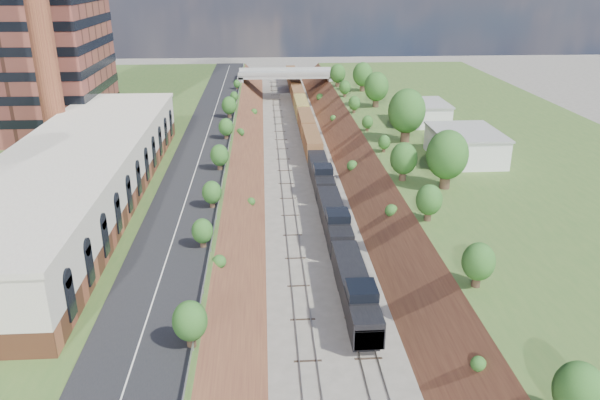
{
  "coord_description": "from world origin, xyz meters",
  "views": [
    {
      "loc": [
        -5.86,
        -28.82,
        30.88
      ],
      "look_at": [
        -1.86,
        34.44,
        6.0
      ],
      "focal_mm": 35.0,
      "sensor_mm": 36.0,
      "label": 1
    }
  ],
  "objects": [
    {
      "name": "white_building_near",
      "position": [
        23.5,
        52.0,
        7.0
      ],
      "size": [
        9.0,
        12.0,
        4.0
      ],
      "primitive_type": "cube",
      "color": "silver",
      "rests_on": "platform_right"
    },
    {
      "name": "embankment_left",
      "position": [
        -11.0,
        60.0,
        0.0
      ],
      "size": [
        10.0,
        180.0,
        10.0
      ],
      "primitive_type": "cube",
      "rotation": [
        0.0,
        0.79,
        0.0
      ],
      "color": "brown",
      "rests_on": "ground"
    },
    {
      "name": "platform_left",
      "position": [
        -33.0,
        60.0,
        2.5
      ],
      "size": [
        44.0,
        180.0,
        5.0
      ],
      "primitive_type": "cube",
      "color": "#3C5E27",
      "rests_on": "ground"
    },
    {
      "name": "commercial_building",
      "position": [
        -28.0,
        38.0,
        8.51
      ],
      "size": [
        14.3,
        62.3,
        7.0
      ],
      "color": "brown",
      "rests_on": "platform_left"
    },
    {
      "name": "rail_right_track",
      "position": [
        2.6,
        60.0,
        0.09
      ],
      "size": [
        1.58,
        180.0,
        0.18
      ],
      "primitive_type": "cube",
      "color": "gray",
      "rests_on": "ground"
    },
    {
      "name": "tree_left_crest",
      "position": [
        -11.8,
        20.0,
        7.04
      ],
      "size": [
        2.45,
        2.45,
        3.55
      ],
      "color": "#473323",
      "rests_on": "platform_left"
    },
    {
      "name": "platform_right",
      "position": [
        33.0,
        60.0,
        2.5
      ],
      "size": [
        44.0,
        180.0,
        5.0
      ],
      "primitive_type": "cube",
      "color": "#3C5E27",
      "rests_on": "ground"
    },
    {
      "name": "tree_right_large",
      "position": [
        17.0,
        40.0,
        9.38
      ],
      "size": [
        5.25,
        5.25,
        7.61
      ],
      "color": "#473323",
      "rests_on": "platform_right"
    },
    {
      "name": "guardrail",
      "position": [
        -11.4,
        59.8,
        5.55
      ],
      "size": [
        0.1,
        171.0,
        0.7
      ],
      "color": "#99999E",
      "rests_on": "platform_left"
    },
    {
      "name": "road",
      "position": [
        -15.5,
        60.0,
        5.05
      ],
      "size": [
        8.0,
        180.0,
        0.1
      ],
      "primitive_type": "cube",
      "color": "black",
      "rests_on": "platform_left"
    },
    {
      "name": "embankment_right",
      "position": [
        11.0,
        60.0,
        0.0
      ],
      "size": [
        10.0,
        180.0,
        10.0
      ],
      "primitive_type": "cube",
      "rotation": [
        0.0,
        0.79,
        0.0
      ],
      "color": "brown",
      "rests_on": "ground"
    },
    {
      "name": "rail_left_track",
      "position": [
        -2.6,
        60.0,
        0.09
      ],
      "size": [
        1.58,
        180.0,
        0.18
      ],
      "primitive_type": "cube",
      "color": "gray",
      "rests_on": "ground"
    },
    {
      "name": "overpass",
      "position": [
        0.0,
        122.0,
        4.92
      ],
      "size": [
        24.5,
        8.3,
        7.4
      ],
      "color": "gray",
      "rests_on": "ground"
    },
    {
      "name": "smokestack",
      "position": [
        -36.0,
        56.0,
        25.0
      ],
      "size": [
        3.2,
        3.2,
        40.0
      ],
      "primitive_type": "cylinder",
      "color": "brown",
      "rests_on": "platform_left"
    },
    {
      "name": "white_building_far",
      "position": [
        23.0,
        74.0,
        6.8
      ],
      "size": [
        8.0,
        10.0,
        3.6
      ],
      "primitive_type": "cube",
      "color": "silver",
      "rests_on": "platform_right"
    },
    {
      "name": "freight_train",
      "position": [
        2.6,
        85.17,
        2.41
      ],
      "size": [
        2.73,
        140.07,
        4.55
      ],
      "color": "black",
      "rests_on": "ground"
    }
  ]
}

